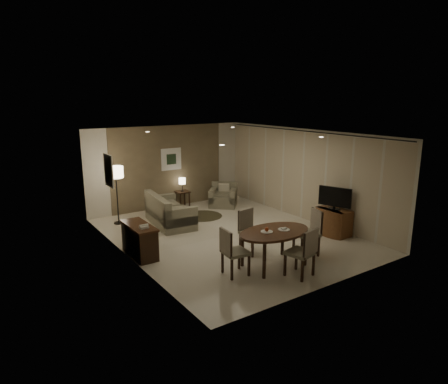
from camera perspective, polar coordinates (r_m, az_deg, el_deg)
room_shell at (r=10.67m, az=-0.60°, el=1.25°), size 5.50×7.00×2.70m
taupe_accent at (r=13.30m, az=-7.95°, el=3.58°), size 3.96×0.03×2.70m
curtain_wall at (r=12.04m, az=11.18°, el=2.27°), size 0.08×6.70×2.58m
curtain_rod at (r=11.86m, az=11.47°, el=8.54°), size 0.03×6.80×0.03m
art_back_frame at (r=13.28m, az=-7.55°, el=4.67°), size 0.72×0.03×0.72m
art_back_canvas at (r=13.27m, az=-7.52°, el=4.67°), size 0.34×0.01×0.34m
art_left_frame at (r=10.12m, az=-16.16°, el=2.94°), size 0.03×0.60×0.80m
art_left_canvas at (r=10.13m, az=-16.08°, el=2.95°), size 0.01×0.46×0.64m
downlight_nl at (r=7.87m, az=-0.31°, el=6.73°), size 0.10×0.10×0.01m
downlight_nr at (r=9.70m, az=13.72°, el=7.63°), size 0.10×0.10×0.01m
downlight_fl at (r=11.03m, az=-10.86°, el=8.44°), size 0.10×0.10×0.01m
downlight_fr at (r=12.40m, az=1.24°, el=9.21°), size 0.10×0.10×0.01m
console_desk at (r=9.48m, az=-11.96°, el=-6.77°), size 0.48×1.20×0.75m
telephone at (r=9.08m, az=-11.37°, el=-4.82°), size 0.20×0.14×0.09m
tv_cabinet at (r=11.10m, az=15.41°, el=-4.10°), size 0.48×0.90×0.70m
flat_tv at (r=10.90m, az=15.56°, el=-0.76°), size 0.36×0.85×0.60m
dining_table at (r=8.82m, az=7.17°, el=-8.00°), size 1.69×1.06×0.79m
chair_near at (r=8.38m, az=10.78°, el=-8.42°), size 0.60×0.60×1.04m
chair_far at (r=9.44m, az=4.11°, el=-5.72°), size 0.56×0.56×1.02m
chair_left at (r=8.30m, az=1.68°, el=-8.51°), size 0.53×0.53×1.01m
chair_right at (r=9.52m, az=11.71°, el=-5.69°), size 0.65×0.65×1.06m
plate_a at (r=8.60m, az=6.12°, el=-5.66°), size 0.26×0.26×0.02m
plate_b at (r=8.78m, az=8.55°, el=-5.32°), size 0.26×0.26×0.02m
fruit_apple at (r=8.58m, az=6.13°, el=-5.32°), size 0.09×0.09×0.09m
napkin at (r=8.78m, az=8.56°, el=-5.18°), size 0.12×0.08×0.03m
round_rug at (r=12.40m, az=-3.06°, el=-3.42°), size 1.20×1.20×0.01m
sofa at (r=11.60m, az=-7.71°, el=-2.49°), size 1.97×1.14×0.88m
armchair at (r=13.38m, az=-0.12°, el=-0.45°), size 1.19×1.19×0.77m
side_table at (r=13.43m, az=-5.93°, el=-1.00°), size 0.42×0.42×0.53m
table_lamp at (r=13.31m, az=-5.99°, el=1.16°), size 0.22×0.22×0.50m
floor_lamp at (r=11.86m, az=-15.02°, el=-0.46°), size 0.43×0.43×1.69m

